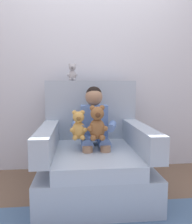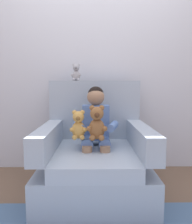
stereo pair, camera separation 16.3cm
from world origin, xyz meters
name	(u,v)px [view 2 (the right image)]	position (x,y,z in m)	size (l,w,h in m)	color
ground_plane	(95,192)	(0.00, 0.00, 0.00)	(8.00, 8.00, 0.00)	brown
back_wall	(94,62)	(0.00, 0.70, 1.30)	(6.00, 0.10, 2.60)	silver
armchair	(95,157)	(0.00, 0.06, 0.32)	(0.99, 1.02, 1.07)	#9EADBC
seated_child	(96,125)	(0.01, 0.09, 0.63)	(0.45, 0.39, 0.82)	#597AB7
plush_brown	(97,124)	(0.02, -0.09, 0.67)	(0.18, 0.15, 0.31)	brown
plush_honey	(78,126)	(-0.15, -0.06, 0.65)	(0.16, 0.13, 0.26)	gold
plush_grey_on_backrest	(76,73)	(-0.20, 0.44, 1.15)	(0.11, 0.09, 0.19)	#9E9EA3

